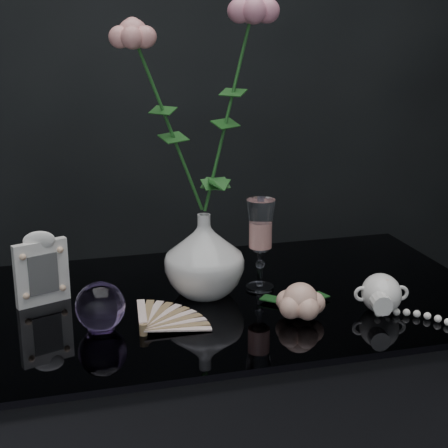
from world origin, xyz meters
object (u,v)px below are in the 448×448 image
object	(u,v)px
vase	(204,255)
paperweight	(100,306)
pearl_jar	(381,292)
loose_rose	(300,301)
wine_glass	(260,245)
picture_frame	(41,268)

from	to	relation	value
vase	paperweight	distance (m)	0.24
pearl_jar	paperweight	bearing A→B (deg)	-173.78
pearl_jar	loose_rose	bearing A→B (deg)	-170.85
loose_rose	vase	bearing A→B (deg)	140.37
wine_glass	loose_rose	distance (m)	0.17
vase	paperweight	size ratio (longest dim) A/B	1.87
vase	loose_rose	bearing A→B (deg)	-47.95
wine_glass	paperweight	world-z (taller)	wine_glass
vase	wine_glass	bearing A→B (deg)	0.37
loose_rose	pearl_jar	size ratio (longest dim) A/B	0.75
picture_frame	loose_rose	world-z (taller)	picture_frame
vase	loose_rose	size ratio (longest dim) A/B	0.83
picture_frame	loose_rose	distance (m)	0.48
wine_glass	loose_rose	world-z (taller)	wine_glass
wine_glass	pearl_jar	size ratio (longest dim) A/B	0.70
vase	wine_glass	xyz separation A→B (m)	(0.11, 0.00, 0.01)
paperweight	loose_rose	world-z (taller)	paperweight
loose_rose	picture_frame	bearing A→B (deg)	165.09
pearl_jar	wine_glass	bearing A→B (deg)	150.11
picture_frame	paperweight	bearing A→B (deg)	-77.25
wine_glass	paperweight	bearing A→B (deg)	-161.15
paperweight	pearl_jar	distance (m)	0.50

